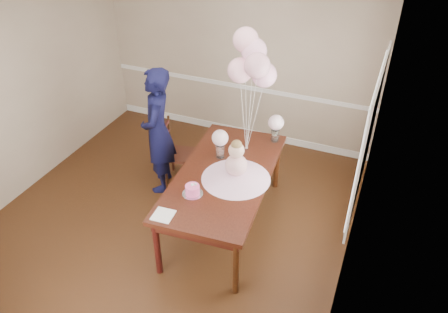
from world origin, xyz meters
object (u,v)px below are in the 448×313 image
dining_chair_seat (180,155)px  woman (158,132)px  dining_table_top (224,175)px  birthday_cake (192,190)px

dining_chair_seat → woman: bearing=-134.0°
dining_table_top → dining_chair_seat: size_ratio=5.35×
woman → dining_chair_seat: bearing=127.3°
birthday_cake → dining_chair_seat: size_ratio=0.40×
dining_chair_seat → woman: (-0.17, -0.26, 0.49)m
dining_chair_seat → dining_table_top: bearing=-46.1°
dining_table_top → woman: bearing=155.4°
dining_table_top → birthday_cake: size_ratio=13.33×
birthday_cake → woman: size_ratio=0.09×
birthday_cake → dining_table_top: bearing=70.3°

